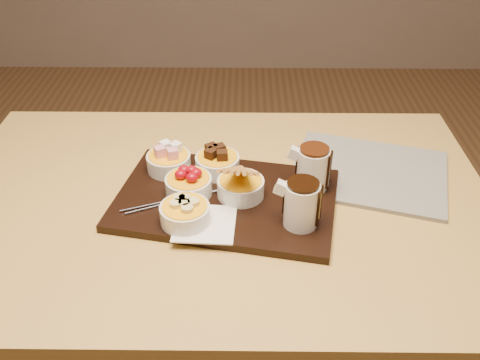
{
  "coord_description": "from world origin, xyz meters",
  "views": [
    {
      "loc": [
        0.06,
        -0.93,
        1.44
      ],
      "look_at": [
        0.05,
        -0.02,
        0.81
      ],
      "focal_mm": 40.0,
      "sensor_mm": 36.0,
      "label": 1
    }
  ],
  "objects_px": {
    "dining_table": "(219,233)",
    "serving_board": "(226,199)",
    "bowl_strawberries": "(189,186)",
    "pitcher_dark_chocolate": "(302,205)",
    "pitcher_milk_chocolate": "(313,169)",
    "newspaper": "(369,172)"
  },
  "relations": [
    {
      "from": "serving_board",
      "to": "pitcher_milk_chocolate",
      "type": "bearing_deg",
      "value": 21.8
    },
    {
      "from": "newspaper",
      "to": "serving_board",
      "type": "bearing_deg",
      "value": -144.04
    },
    {
      "from": "pitcher_dark_chocolate",
      "to": "newspaper",
      "type": "xyz_separation_m",
      "value": [
        0.18,
        0.2,
        -0.06
      ]
    },
    {
      "from": "dining_table",
      "to": "bowl_strawberries",
      "type": "xyz_separation_m",
      "value": [
        -0.06,
        -0.01,
        0.14
      ]
    },
    {
      "from": "serving_board",
      "to": "newspaper",
      "type": "xyz_separation_m",
      "value": [
        0.33,
        0.11,
        -0.0
      ]
    },
    {
      "from": "dining_table",
      "to": "serving_board",
      "type": "relative_size",
      "value": 2.61
    },
    {
      "from": "pitcher_dark_chocolate",
      "to": "pitcher_milk_chocolate",
      "type": "relative_size",
      "value": 1.0
    },
    {
      "from": "serving_board",
      "to": "newspaper",
      "type": "distance_m",
      "value": 0.35
    },
    {
      "from": "pitcher_milk_chocolate",
      "to": "bowl_strawberries",
      "type": "bearing_deg",
      "value": -163.61
    },
    {
      "from": "dining_table",
      "to": "newspaper",
      "type": "relative_size",
      "value": 3.48
    },
    {
      "from": "serving_board",
      "to": "newspaper",
      "type": "bearing_deg",
      "value": 30.21
    },
    {
      "from": "dining_table",
      "to": "serving_board",
      "type": "distance_m",
      "value": 0.11
    },
    {
      "from": "pitcher_dark_chocolate",
      "to": "newspaper",
      "type": "relative_size",
      "value": 0.27
    },
    {
      "from": "bowl_strawberries",
      "to": "pitcher_dark_chocolate",
      "type": "distance_m",
      "value": 0.25
    },
    {
      "from": "dining_table",
      "to": "pitcher_dark_chocolate",
      "type": "relative_size",
      "value": 12.83
    },
    {
      "from": "pitcher_milk_chocolate",
      "to": "newspaper",
      "type": "relative_size",
      "value": 0.27
    },
    {
      "from": "pitcher_milk_chocolate",
      "to": "newspaper",
      "type": "xyz_separation_m",
      "value": [
        0.14,
        0.08,
        -0.06
      ]
    },
    {
      "from": "dining_table",
      "to": "bowl_strawberries",
      "type": "height_order",
      "value": "bowl_strawberries"
    },
    {
      "from": "dining_table",
      "to": "newspaper",
      "type": "distance_m",
      "value": 0.37
    },
    {
      "from": "dining_table",
      "to": "pitcher_dark_chocolate",
      "type": "distance_m",
      "value": 0.26
    },
    {
      "from": "pitcher_dark_chocolate",
      "to": "serving_board",
      "type": "bearing_deg",
      "value": 160.02
    },
    {
      "from": "serving_board",
      "to": "pitcher_milk_chocolate",
      "type": "distance_m",
      "value": 0.2
    }
  ]
}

